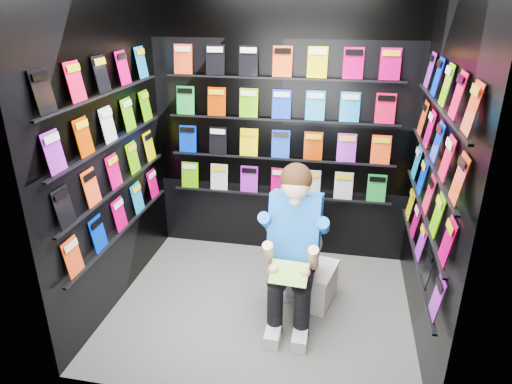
# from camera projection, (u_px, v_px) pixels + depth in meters

# --- Properties ---
(floor) EXTENTS (2.40, 2.40, 0.00)m
(floor) POSITION_uv_depth(u_px,v_px,m) (261.00, 308.00, 3.77)
(floor) COLOR slate
(floor) RESTS_ON ground
(wall_back) EXTENTS (2.40, 0.04, 2.60)m
(wall_back) POSITION_uv_depth(u_px,v_px,m) (282.00, 124.00, 4.17)
(wall_back) COLOR black
(wall_back) RESTS_ON floor
(wall_front) EXTENTS (2.40, 0.04, 2.60)m
(wall_front) POSITION_uv_depth(u_px,v_px,m) (227.00, 219.00, 2.36)
(wall_front) COLOR black
(wall_front) RESTS_ON floor
(wall_left) EXTENTS (0.04, 2.00, 2.60)m
(wall_left) POSITION_uv_depth(u_px,v_px,m) (107.00, 149.00, 3.48)
(wall_left) COLOR black
(wall_left) RESTS_ON floor
(wall_right) EXTENTS (0.04, 2.00, 2.60)m
(wall_right) POSITION_uv_depth(u_px,v_px,m) (438.00, 170.00, 3.05)
(wall_right) COLOR black
(wall_right) RESTS_ON floor
(comics_back) EXTENTS (2.10, 0.06, 1.37)m
(comics_back) POSITION_uv_depth(u_px,v_px,m) (281.00, 125.00, 4.14)
(comics_back) COLOR #BE0059
(comics_back) RESTS_ON wall_back
(comics_left) EXTENTS (0.06, 1.70, 1.37)m
(comics_left) POSITION_uv_depth(u_px,v_px,m) (111.00, 148.00, 3.47)
(comics_left) COLOR #BE0059
(comics_left) RESTS_ON wall_left
(comics_right) EXTENTS (0.06, 1.70, 1.37)m
(comics_right) POSITION_uv_depth(u_px,v_px,m) (433.00, 169.00, 3.06)
(comics_right) COLOR #BE0059
(comics_right) RESTS_ON wall_right
(toilet) EXTENTS (0.46, 0.77, 0.73)m
(toilet) POSITION_uv_depth(u_px,v_px,m) (299.00, 248.00, 3.94)
(toilet) COLOR white
(toilet) RESTS_ON floor
(longbox) EXTENTS (0.30, 0.43, 0.29)m
(longbox) POSITION_uv_depth(u_px,v_px,m) (319.00, 287.00, 3.79)
(longbox) COLOR silver
(longbox) RESTS_ON floor
(longbox_lid) EXTENTS (0.32, 0.45, 0.03)m
(longbox_lid) POSITION_uv_depth(u_px,v_px,m) (320.00, 270.00, 3.73)
(longbox_lid) COLOR silver
(longbox_lid) RESTS_ON longbox
(reader) EXTENTS (0.57, 0.79, 1.40)m
(reader) POSITION_uv_depth(u_px,v_px,m) (295.00, 227.00, 3.44)
(reader) COLOR blue
(reader) RESTS_ON toilet
(held_comic) EXTENTS (0.28, 0.17, 0.11)m
(held_comic) POSITION_uv_depth(u_px,v_px,m) (289.00, 273.00, 3.20)
(held_comic) COLOR #30AD5D
(held_comic) RESTS_ON reader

